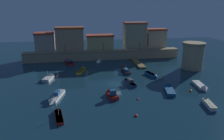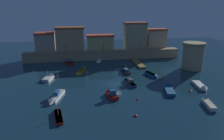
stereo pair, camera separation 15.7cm
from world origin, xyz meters
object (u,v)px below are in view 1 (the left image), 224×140
Objects in this scene: moored_boat_11 at (125,70)px; moored_boat_1 at (202,87)px; fortress_tower at (193,56)px; mooring_buoy_2 at (138,99)px; quay_lamp_2 at (139,43)px; moored_boat_4 at (152,75)px; moored_boat_6 at (56,98)px; moored_boat_8 at (99,62)px; moored_boat_10 at (129,82)px; moored_boat_9 at (50,77)px; moored_boat_3 at (111,94)px; quay_lamp_1 at (103,44)px; moored_boat_5 at (58,114)px; mooring_buoy_0 at (136,116)px; moored_boat_12 at (169,89)px; mooring_buoy_1 at (191,91)px; quay_lamp_0 at (65,46)px; moored_boat_2 at (69,62)px; moored_boat_0 at (208,103)px; moored_boat_7 at (82,70)px.

moored_boat_1 is at bearing -139.09° from moored_boat_11.
mooring_buoy_2 is (-22.27, -18.83, -4.08)m from fortress_tower.
quay_lamp_2 is 21.82m from moored_boat_4.
moored_boat_8 reaches higher than moored_boat_6.
moored_boat_9 is at bearing 61.18° from moored_boat_10.
moored_boat_4 is (13.05, 11.19, -0.12)m from moored_boat_3.
quay_lamp_2 reaches higher than moored_boat_10.
quay_lamp_1 is at bearing 171.66° from moored_boat_6.
moored_boat_5 reaches higher than moored_boat_3.
moored_boat_10 is (-9.94, -25.43, -4.98)m from quay_lamp_2.
quay_lamp_1 is 32.75m from moored_boat_3.
moored_boat_5 is at bearing 170.40° from mooring_buoy_0.
moored_boat_9 reaches higher than moored_boat_12.
moored_boat_12 is 4.93m from mooring_buoy_1.
moored_boat_5 is (-12.64, -39.07, -5.23)m from quay_lamp_1.
moored_boat_5 is (-25.86, -39.07, -5.17)m from quay_lamp_2.
moored_boat_10 is at bearing 87.62° from mooring_buoy_2.
quay_lamp_2 is 4.87× the size of mooring_buoy_1.
moored_boat_9 is at bearing -100.34° from moored_boat_1.
mooring_buoy_1 is at bearing -48.14° from quay_lamp_0.
quay_lamp_0 reaches higher than moored_boat_8.
quay_lamp_2 is 0.53× the size of moored_boat_10.
moored_boat_2 is at bearing 115.82° from mooring_buoy_2.
quay_lamp_1 is 41.39m from moored_boat_5.
moored_boat_2 reaches higher than moored_boat_12.
moored_boat_9 reaches higher than moored_boat_5.
moored_boat_6 is at bearing -79.64° from moored_boat_1.
fortress_tower is at bearing -76.95° from moored_boat_10.
fortress_tower reaches higher than moored_boat_11.
moored_boat_10 is at bearing -59.20° from moored_boat_5.
fortress_tower is 1.48× the size of moored_boat_4.
moored_boat_12 is (23.72, 7.87, 0.08)m from moored_boat_5.
quay_lamp_0 reaches higher than moored_boat_0.
moored_boat_7 is at bearing 141.58° from mooring_buoy_1.
quay_lamp_2 reaches higher than mooring_buoy_0.
moored_boat_6 is (-11.49, 0.19, -0.10)m from moored_boat_3.
moored_boat_3 is 0.97× the size of moored_boat_9.
moored_boat_8 is (-15.39, -4.41, -5.14)m from quay_lamp_2.
mooring_buoy_0 is (-2.59, -15.89, -0.46)m from moored_boat_10.
mooring_buoy_1 is at bearing 104.08° from moored_boat_6.
quay_lamp_1 is 0.56× the size of moored_boat_7.
mooring_buoy_0 is (13.97, -41.32, -5.30)m from quay_lamp_0.
moored_boat_12 is (-2.14, -31.20, -5.09)m from quay_lamp_2.
moored_boat_7 is 1.21× the size of moored_boat_9.
moored_boat_11 reaches higher than moored_boat_1.
quay_lamp_1 is at bearing 171.59° from moored_boat_8.
fortress_tower is 21.05m from moored_boat_12.
mooring_buoy_0 is at bearing -106.87° from quay_lamp_2.
moored_boat_0 reaches higher than mooring_buoy_1.
moored_boat_1 is at bearing 20.63° from mooring_buoy_1.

